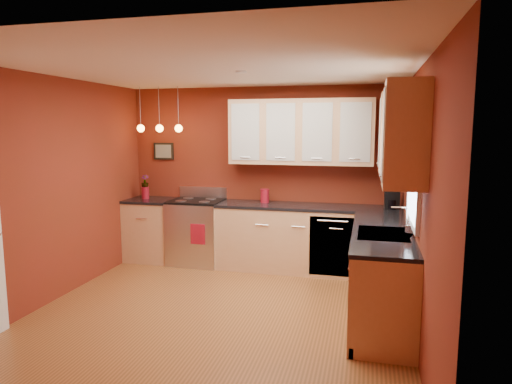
% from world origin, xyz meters
% --- Properties ---
extents(floor, '(4.20, 4.20, 0.00)m').
position_xyz_m(floor, '(0.00, 0.00, 0.00)').
color(floor, '#9B592D').
rests_on(floor, ground).
extents(ceiling, '(4.00, 4.20, 0.02)m').
position_xyz_m(ceiling, '(0.00, 0.00, 2.60)').
color(ceiling, white).
rests_on(ceiling, wall_back).
extents(wall_back, '(4.00, 0.02, 2.60)m').
position_xyz_m(wall_back, '(0.00, 2.10, 1.30)').
color(wall_back, maroon).
rests_on(wall_back, floor).
extents(wall_front, '(4.00, 0.02, 2.60)m').
position_xyz_m(wall_front, '(0.00, -2.10, 1.30)').
color(wall_front, maroon).
rests_on(wall_front, floor).
extents(wall_left, '(0.02, 4.20, 2.60)m').
position_xyz_m(wall_left, '(-2.00, 0.00, 1.30)').
color(wall_left, maroon).
rests_on(wall_left, floor).
extents(wall_right, '(0.02, 4.20, 2.60)m').
position_xyz_m(wall_right, '(2.00, 0.00, 1.30)').
color(wall_right, maroon).
rests_on(wall_right, floor).
extents(base_cabinets_back_left, '(0.70, 0.60, 0.90)m').
position_xyz_m(base_cabinets_back_left, '(-1.65, 1.80, 0.45)').
color(base_cabinets_back_left, tan).
rests_on(base_cabinets_back_left, floor).
extents(base_cabinets_back_right, '(2.54, 0.60, 0.90)m').
position_xyz_m(base_cabinets_back_right, '(0.73, 1.80, 0.45)').
color(base_cabinets_back_right, tan).
rests_on(base_cabinets_back_right, floor).
extents(base_cabinets_right, '(0.60, 2.10, 0.90)m').
position_xyz_m(base_cabinets_right, '(1.70, 0.45, 0.45)').
color(base_cabinets_right, tan).
rests_on(base_cabinets_right, floor).
extents(counter_back_left, '(0.70, 0.62, 0.04)m').
position_xyz_m(counter_back_left, '(-1.65, 1.80, 0.92)').
color(counter_back_left, black).
rests_on(counter_back_left, base_cabinets_back_left).
extents(counter_back_right, '(2.54, 0.62, 0.04)m').
position_xyz_m(counter_back_right, '(0.73, 1.80, 0.92)').
color(counter_back_right, black).
rests_on(counter_back_right, base_cabinets_back_right).
extents(counter_right, '(0.62, 2.10, 0.04)m').
position_xyz_m(counter_right, '(1.70, 0.45, 0.92)').
color(counter_right, black).
rests_on(counter_right, base_cabinets_right).
extents(gas_range, '(0.76, 0.64, 1.11)m').
position_xyz_m(gas_range, '(-0.92, 1.80, 0.48)').
color(gas_range, silver).
rests_on(gas_range, floor).
extents(dishwasher_front, '(0.60, 0.02, 0.80)m').
position_xyz_m(dishwasher_front, '(1.10, 1.51, 0.45)').
color(dishwasher_front, silver).
rests_on(dishwasher_front, base_cabinets_back_right).
extents(sink, '(0.50, 0.70, 0.33)m').
position_xyz_m(sink, '(1.70, 0.30, 0.92)').
color(sink, '#939298').
rests_on(sink, counter_right).
extents(window, '(0.06, 1.02, 1.22)m').
position_xyz_m(window, '(1.97, 0.30, 1.69)').
color(window, white).
rests_on(window, wall_right).
extents(upper_cabinets_back, '(2.00, 0.35, 0.90)m').
position_xyz_m(upper_cabinets_back, '(0.60, 1.93, 1.95)').
color(upper_cabinets_back, tan).
rests_on(upper_cabinets_back, wall_back).
extents(upper_cabinets_right, '(0.35, 1.95, 0.90)m').
position_xyz_m(upper_cabinets_right, '(1.82, 0.32, 1.95)').
color(upper_cabinets_right, tan).
rests_on(upper_cabinets_right, wall_right).
extents(wall_picture, '(0.32, 0.03, 0.26)m').
position_xyz_m(wall_picture, '(-1.55, 2.08, 1.65)').
color(wall_picture, black).
rests_on(wall_picture, wall_back).
extents(pendant_lights, '(0.71, 0.11, 0.66)m').
position_xyz_m(pendant_lights, '(-1.45, 1.75, 2.01)').
color(pendant_lights, '#939298').
rests_on(pendant_lights, ceiling).
extents(red_canister, '(0.13, 0.13, 0.20)m').
position_xyz_m(red_canister, '(0.10, 1.90, 1.04)').
color(red_canister, maroon).
rests_on(red_canister, counter_back_right).
extents(red_vase, '(0.11, 0.11, 0.18)m').
position_xyz_m(red_vase, '(-1.74, 1.81, 1.03)').
color(red_vase, maroon).
rests_on(red_vase, counter_back_left).
extents(flowers, '(0.15, 0.15, 0.20)m').
position_xyz_m(flowers, '(-1.74, 1.81, 1.20)').
color(flowers, maroon).
rests_on(flowers, red_vase).
extents(coffee_maker, '(0.20, 0.19, 0.28)m').
position_xyz_m(coffee_maker, '(1.85, 1.80, 1.07)').
color(coffee_maker, black).
rests_on(coffee_maker, counter_back_right).
extents(soap_pump, '(0.09, 0.10, 0.18)m').
position_xyz_m(soap_pump, '(1.95, 0.20, 1.03)').
color(soap_pump, white).
rests_on(soap_pump, counter_right).
extents(dish_towel, '(0.21, 0.01, 0.29)m').
position_xyz_m(dish_towel, '(-0.78, 1.47, 0.52)').
color(dish_towel, maroon).
rests_on(dish_towel, gas_range).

